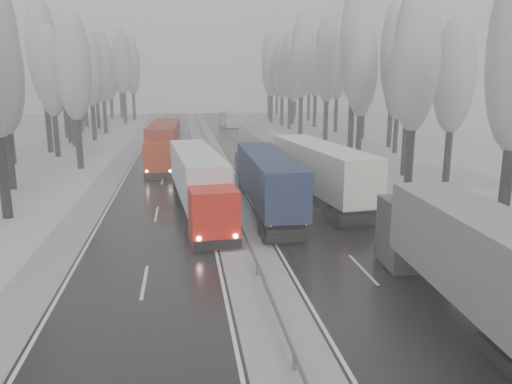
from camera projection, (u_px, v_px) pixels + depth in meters
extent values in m
cube|color=black|center=(287.00, 191.00, 41.80)|extent=(7.50, 200.00, 0.03)
cube|color=black|center=(160.00, 195.00, 40.30)|extent=(7.50, 200.00, 0.03)
cube|color=#A9ABB1|center=(225.00, 193.00, 41.05)|extent=(3.00, 200.00, 0.04)
cube|color=#A9ABB1|center=(344.00, 189.00, 42.51)|extent=(2.40, 200.00, 0.04)
cube|color=#A9ABB1|center=(97.00, 197.00, 39.59)|extent=(2.40, 200.00, 0.04)
cube|color=slate|center=(225.00, 186.00, 40.92)|extent=(0.06, 200.00, 0.32)
cube|color=slate|center=(227.00, 195.00, 39.06)|extent=(0.12, 0.12, 0.60)
cube|color=slate|center=(206.00, 144.00, 69.93)|extent=(0.12, 0.12, 0.60)
cylinder|color=black|center=(505.00, 192.00, 28.76)|extent=(0.68, 0.68, 5.60)
cylinder|color=black|center=(409.00, 161.00, 39.64)|extent=(0.68, 0.68, 5.62)
ellipsoid|color=#989693|center=(416.00, 56.00, 37.87)|extent=(3.60, 3.60, 11.48)
cylinder|color=black|center=(448.00, 156.00, 44.37)|extent=(0.64, 0.64, 4.94)
ellipsoid|color=#989693|center=(454.00, 75.00, 42.81)|extent=(3.60, 3.60, 10.09)
cylinder|color=black|center=(405.00, 148.00, 48.01)|extent=(0.66, 0.66, 5.32)
ellipsoid|color=#989693|center=(410.00, 67.00, 46.33)|extent=(3.60, 3.60, 10.88)
cylinder|color=black|center=(409.00, 138.00, 52.08)|extent=(0.72, 0.72, 6.31)
ellipsoid|color=#989693|center=(415.00, 48.00, 50.09)|extent=(3.60, 3.60, 12.90)
cylinder|color=black|center=(359.00, 136.00, 57.94)|extent=(0.67, 0.67, 5.38)
ellipsoid|color=#989693|center=(362.00, 68.00, 56.25)|extent=(3.60, 3.60, 10.98)
cylinder|color=black|center=(396.00, 135.00, 62.79)|extent=(0.62, 0.62, 4.59)
ellipsoid|color=#989693|center=(399.00, 82.00, 61.34)|extent=(3.60, 3.60, 9.39)
cylinder|color=black|center=(351.00, 125.00, 63.12)|extent=(0.76, 0.76, 6.95)
ellipsoid|color=#989693|center=(354.00, 44.00, 60.93)|extent=(3.60, 3.60, 14.19)
cylinder|color=black|center=(390.00, 123.00, 68.01)|extent=(0.74, 0.74, 6.59)
ellipsoid|color=#989693|center=(394.00, 52.00, 65.93)|extent=(3.60, 3.60, 13.46)
cylinder|color=black|center=(326.00, 121.00, 73.03)|extent=(0.72, 0.72, 6.37)
ellipsoid|color=#989693|center=(328.00, 57.00, 71.02)|extent=(3.60, 3.60, 13.01)
cylinder|color=black|center=(363.00, 120.00, 77.96)|extent=(0.70, 0.70, 5.97)
ellipsoid|color=#989693|center=(365.00, 63.00, 76.07)|extent=(3.60, 3.60, 12.20)
cylinder|color=black|center=(301.00, 115.00, 83.13)|extent=(0.74, 0.74, 6.65)
ellipsoid|color=#989693|center=(302.00, 56.00, 81.03)|extent=(3.60, 3.60, 13.59)
cylinder|color=black|center=(336.00, 114.00, 88.10)|extent=(0.71, 0.71, 6.14)
ellipsoid|color=#989693|center=(338.00, 63.00, 86.17)|extent=(3.60, 3.60, 12.54)
cylinder|color=black|center=(289.00, 113.00, 92.64)|extent=(0.71, 0.71, 6.05)
ellipsoid|color=#989693|center=(290.00, 65.00, 90.73)|extent=(3.60, 3.60, 12.37)
cylinder|color=black|center=(315.00, 111.00, 97.31)|extent=(0.72, 0.72, 6.30)
ellipsoid|color=#989693|center=(316.00, 63.00, 95.33)|extent=(3.60, 3.60, 12.87)
cylinder|color=black|center=(282.00, 111.00, 99.91)|extent=(0.70, 0.70, 5.88)
ellipsoid|color=#989693|center=(282.00, 68.00, 98.06)|extent=(3.60, 3.60, 12.00)
cylinder|color=black|center=(293.00, 112.00, 104.33)|extent=(0.64, 0.64, 4.86)
ellipsoid|color=#989693|center=(293.00, 78.00, 102.80)|extent=(3.60, 3.60, 9.92)
cylinder|color=black|center=(271.00, 109.00, 106.63)|extent=(0.70, 0.70, 5.98)
ellipsoid|color=#989693|center=(272.00, 68.00, 104.74)|extent=(3.60, 3.60, 12.21)
cylinder|color=black|center=(309.00, 107.00, 111.78)|extent=(0.71, 0.71, 6.19)
ellipsoid|color=#989693|center=(309.00, 66.00, 109.83)|extent=(3.60, 3.60, 12.64)
cylinder|color=black|center=(269.00, 104.00, 116.21)|extent=(0.75, 0.75, 6.86)
ellipsoid|color=#989693|center=(270.00, 61.00, 114.05)|extent=(3.60, 3.60, 14.01)
cylinder|color=black|center=(295.00, 106.00, 121.21)|extent=(0.68, 0.68, 5.55)
ellipsoid|color=#989693|center=(295.00, 73.00, 119.46)|extent=(3.60, 3.60, 11.33)
cylinder|color=black|center=(269.00, 104.00, 126.73)|extent=(0.71, 0.71, 6.09)
ellipsoid|color=#989693|center=(269.00, 69.00, 124.81)|extent=(3.60, 3.60, 12.45)
cylinder|color=black|center=(277.00, 104.00, 131.06)|extent=(0.67, 0.67, 5.49)
ellipsoid|color=#989693|center=(277.00, 74.00, 129.33)|extent=(3.60, 3.60, 11.21)
cylinder|color=black|center=(3.00, 175.00, 33.01)|extent=(0.69, 0.69, 5.83)
cylinder|color=black|center=(10.00, 160.00, 42.01)|extent=(0.65, 0.65, 5.03)
ellipsoid|color=#989693|center=(0.00, 72.00, 40.43)|extent=(3.60, 3.60, 10.28)
cylinder|color=black|center=(79.00, 143.00, 51.71)|extent=(0.67, 0.67, 5.44)
ellipsoid|color=#989693|center=(73.00, 65.00, 49.99)|extent=(3.60, 3.60, 11.11)
cylinder|color=black|center=(11.00, 138.00, 54.40)|extent=(0.69, 0.69, 5.72)
ellipsoid|color=#989693|center=(2.00, 61.00, 52.60)|extent=(3.60, 3.60, 11.69)
cylinder|color=black|center=(56.00, 135.00, 59.78)|extent=(0.66, 0.66, 5.23)
ellipsoid|color=#989693|center=(51.00, 71.00, 58.14)|extent=(3.60, 3.60, 10.68)
cylinder|color=black|center=(49.00, 126.00, 63.23)|extent=(0.74, 0.74, 6.60)
ellipsoid|color=#989693|center=(42.00, 49.00, 61.15)|extent=(3.60, 3.60, 13.49)
cylinder|color=black|center=(74.00, 128.00, 69.10)|extent=(0.65, 0.65, 5.16)
ellipsoid|color=#989693|center=(69.00, 73.00, 67.47)|extent=(3.60, 3.60, 10.54)
cylinder|color=black|center=(69.00, 123.00, 72.69)|extent=(0.69, 0.69, 5.79)
ellipsoid|color=#989693|center=(65.00, 65.00, 70.86)|extent=(3.60, 3.60, 11.84)
cylinder|color=black|center=(94.00, 122.00, 75.80)|extent=(0.68, 0.68, 5.64)
ellipsoid|color=#989693|center=(90.00, 67.00, 74.02)|extent=(3.60, 3.60, 11.53)
cylinder|color=black|center=(66.00, 117.00, 78.86)|extent=(0.73, 0.73, 6.56)
ellipsoid|color=#989693|center=(61.00, 56.00, 76.80)|extent=(3.60, 3.60, 13.40)
cylinder|color=black|center=(105.00, 117.00, 85.54)|extent=(0.69, 0.69, 5.79)
ellipsoid|color=#989693|center=(102.00, 67.00, 83.71)|extent=(3.60, 3.60, 11.84)
cylinder|color=black|center=(81.00, 113.00, 88.63)|extent=(0.74, 0.74, 6.65)
ellipsoid|color=#989693|center=(76.00, 58.00, 86.53)|extent=(3.60, 3.60, 13.58)
cylinder|color=black|center=(98.00, 115.00, 94.26)|extent=(0.65, 0.65, 5.12)
ellipsoid|color=#989693|center=(95.00, 75.00, 92.64)|extent=(3.60, 3.60, 10.46)
cylinder|color=black|center=(86.00, 112.00, 97.63)|extent=(0.69, 0.69, 5.84)
ellipsoid|color=#989693|center=(83.00, 68.00, 95.79)|extent=(3.60, 3.60, 11.92)
cylinder|color=black|center=(125.00, 107.00, 105.05)|extent=(0.74, 0.74, 6.67)
ellipsoid|color=#989693|center=(122.00, 61.00, 102.95)|extent=(3.60, 3.60, 13.63)
cylinder|color=black|center=(84.00, 108.00, 107.65)|extent=(0.72, 0.72, 6.31)
ellipsoid|color=#989693|center=(80.00, 65.00, 105.66)|extent=(3.60, 3.60, 12.88)
cylinder|color=black|center=(134.00, 106.00, 114.30)|extent=(0.72, 0.72, 6.29)
ellipsoid|color=#989693|center=(132.00, 66.00, 112.32)|extent=(3.60, 3.60, 12.84)
cylinder|color=black|center=(111.00, 108.00, 117.52)|extent=(0.64, 0.64, 4.86)
ellipsoid|color=#989693|center=(109.00, 78.00, 115.99)|extent=(3.60, 3.60, 9.92)
cylinder|color=black|center=(122.00, 104.00, 120.12)|extent=(0.74, 0.74, 6.63)
ellipsoid|color=#989693|center=(119.00, 64.00, 118.03)|extent=(3.60, 3.60, 13.54)
cylinder|color=black|center=(112.00, 105.00, 123.68)|extent=(0.69, 0.69, 5.79)
ellipsoid|color=#989693|center=(110.00, 71.00, 121.85)|extent=(3.60, 3.60, 11.82)
cube|color=#414246|center=(407.00, 229.00, 24.95)|extent=(2.87, 2.98, 3.26)
cube|color=black|center=(398.00, 208.00, 26.11)|extent=(2.50, 0.25, 1.09)
cube|color=black|center=(395.00, 245.00, 26.67)|extent=(2.72, 0.32, 0.54)
cube|color=slate|center=(509.00, 271.00, 16.46)|extent=(3.56, 14.27, 3.05)
cylinder|color=black|center=(390.00, 259.00, 24.28)|extent=(0.44, 1.15, 1.13)
cylinder|color=black|center=(435.00, 258.00, 24.48)|extent=(0.44, 1.15, 1.13)
sphere|color=white|center=(377.00, 237.00, 26.51)|extent=(0.24, 0.24, 0.24)
sphere|color=white|center=(414.00, 236.00, 26.69)|extent=(0.24, 0.24, 0.24)
cube|color=#1F214D|center=(252.00, 171.00, 41.36)|extent=(2.60, 2.70, 3.11)
cube|color=black|center=(250.00, 160.00, 42.45)|extent=(2.39, 0.11, 1.04)
cube|color=black|center=(250.00, 182.00, 42.99)|extent=(2.59, 0.16, 0.52)
cube|color=#121533|center=(268.00, 176.00, 33.31)|extent=(2.68, 13.50, 2.91)
cube|color=black|center=(289.00, 240.00, 27.24)|extent=(2.39, 0.13, 0.47)
cube|color=black|center=(278.00, 221.00, 30.15)|extent=(2.30, 5.71, 0.47)
cube|color=black|center=(287.00, 240.00, 27.84)|extent=(2.39, 0.07, 0.62)
cylinder|color=black|center=(240.00, 187.00, 40.67)|extent=(0.37, 1.08, 1.08)
cylinder|color=black|center=(266.00, 186.00, 40.97)|extent=(0.37, 1.08, 1.08)
cylinder|color=black|center=(262.00, 227.00, 29.65)|extent=(0.37, 1.08, 1.08)
cylinder|color=black|center=(297.00, 226.00, 29.96)|extent=(0.37, 1.08, 1.08)
cylinder|color=black|center=(265.00, 234.00, 28.35)|extent=(0.37, 1.08, 1.08)
cylinder|color=black|center=(303.00, 232.00, 28.65)|extent=(0.37, 1.08, 1.08)
sphere|color=#FF0C05|center=(271.00, 226.00, 26.85)|extent=(0.21, 0.21, 0.21)
sphere|color=#FF0C05|center=(307.00, 225.00, 27.13)|extent=(0.21, 0.21, 0.21)
sphere|color=white|center=(238.00, 178.00, 42.79)|extent=(0.23, 0.23, 0.23)
sphere|color=white|center=(261.00, 177.00, 43.07)|extent=(0.23, 0.23, 0.23)
cube|color=beige|center=(283.00, 163.00, 44.50)|extent=(3.06, 3.16, 3.30)
cube|color=black|center=(279.00, 152.00, 45.62)|extent=(2.53, 0.40, 1.10)
cube|color=black|center=(278.00, 175.00, 46.19)|extent=(2.75, 0.48, 0.55)
cube|color=beige|center=(320.00, 166.00, 36.15)|extent=(4.44, 14.54, 3.08)
cube|color=black|center=(365.00, 225.00, 29.88)|extent=(2.53, 0.42, 0.50)
cube|color=black|center=(342.00, 208.00, 32.89)|extent=(3.10, 6.29, 0.50)
cube|color=black|center=(360.00, 226.00, 30.50)|extent=(2.52, 0.36, 0.66)
cylinder|color=black|center=(274.00, 179.00, 43.65)|extent=(0.51, 1.18, 1.14)
cylinder|color=black|center=(299.00, 178.00, 44.23)|extent=(0.51, 1.18, 1.14)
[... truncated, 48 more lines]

